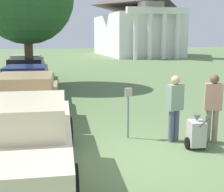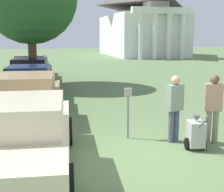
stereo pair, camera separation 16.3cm
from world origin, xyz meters
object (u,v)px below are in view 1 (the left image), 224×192
(parked_car_cream, at_px, (25,139))
(person_worker, at_px, (175,104))
(parked_car_tan, at_px, (26,100))
(parked_car_black, at_px, (27,73))
(parking_meter, at_px, (128,103))
(church, at_px, (137,16))
(person_supervisor, at_px, (213,104))
(parked_car_sage, at_px, (28,67))
(parked_car_navy, at_px, (27,84))
(equipment_cart, at_px, (196,133))

(parked_car_cream, relative_size, person_worker, 2.82)
(parked_car_cream, height_order, parked_car_tan, parked_car_tan)
(person_worker, bearing_deg, parked_car_black, -86.04)
(parked_car_tan, distance_m, parking_meter, 3.52)
(church, bearing_deg, person_supervisor, -106.02)
(parked_car_cream, height_order, person_worker, person_worker)
(person_supervisor, bearing_deg, parked_car_cream, 33.74)
(parked_car_black, relative_size, person_supervisor, 2.97)
(parked_car_sage, relative_size, church, 0.24)
(person_supervisor, height_order, church, church)
(parked_car_tan, bearing_deg, parked_car_cream, -84.21)
(parked_car_tan, height_order, parking_meter, parked_car_tan)
(parked_car_navy, bearing_deg, equipment_cart, -55.07)
(person_supervisor, height_order, equipment_cart, person_supervisor)
(parked_car_black, bearing_deg, church, 64.52)
(parked_car_cream, distance_m, church, 37.55)
(parked_car_tan, relative_size, equipment_cart, 5.12)
(person_supervisor, bearing_deg, parked_car_black, -40.78)
(parked_car_sage, distance_m, person_worker, 13.97)
(church, bearing_deg, parked_car_sage, -125.46)
(parked_car_tan, height_order, parked_car_sage, parked_car_tan)
(parked_car_tan, relative_size, church, 0.23)
(parked_car_tan, xyz_separation_m, person_supervisor, (4.54, -3.20, 0.31))
(parked_car_tan, height_order, equipment_cart, parked_car_tan)
(parked_car_cream, relative_size, parked_car_tan, 0.93)
(church, bearing_deg, parked_car_tan, -114.98)
(parked_car_cream, relative_size, parking_meter, 3.57)
(parked_car_black, distance_m, person_worker, 10.67)
(parked_car_black, bearing_deg, person_supervisor, -60.46)
(person_worker, bearing_deg, parked_car_tan, -54.56)
(person_worker, relative_size, equipment_cart, 1.70)
(parked_car_cream, height_order, person_supervisor, person_supervisor)
(parking_meter, bearing_deg, church, 70.52)
(parked_car_sage, relative_size, person_worker, 3.07)
(parked_car_tan, distance_m, person_worker, 4.67)
(parked_car_tan, bearing_deg, church, 70.81)
(parked_car_tan, height_order, church, church)
(parked_car_navy, height_order, person_worker, person_worker)
(parked_car_navy, relative_size, person_supervisor, 2.75)
(person_supervisor, bearing_deg, parking_meter, 2.22)
(parked_car_tan, bearing_deg, parked_car_navy, 95.78)
(parked_car_cream, xyz_separation_m, person_worker, (3.64, 0.96, 0.28))
(equipment_cart, bearing_deg, church, 83.12)
(parked_car_cream, bearing_deg, church, 73.32)
(parked_car_tan, relative_size, parked_car_navy, 1.08)
(parked_car_cream, bearing_deg, parked_car_sage, 95.79)
(parked_car_navy, xyz_separation_m, parked_car_sage, (-0.00, 7.07, 0.00))
(parked_car_cream, distance_m, parked_car_sage, 14.45)
(parked_car_black, height_order, parked_car_sage, parked_car_black)
(parked_car_sage, bearing_deg, person_worker, -69.09)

